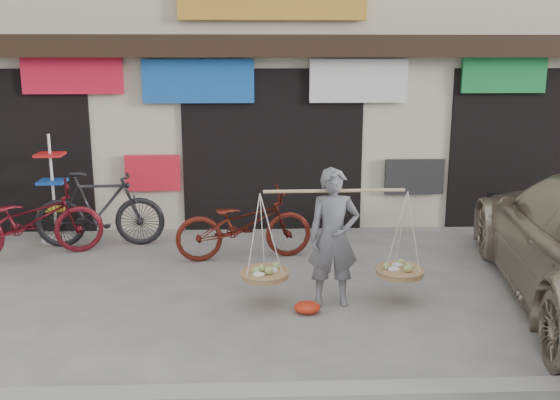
{
  "coord_description": "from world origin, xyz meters",
  "views": [
    {
      "loc": [
        -0.3,
        -6.84,
        2.93
      ],
      "look_at": [
        0.02,
        0.9,
        1.11
      ],
      "focal_mm": 40.0,
      "sensor_mm": 36.0,
      "label": 1
    }
  ],
  "objects_px": {
    "street_vendor": "(333,243)",
    "display_rack": "(54,198)",
    "bike_1": "(100,209)",
    "bike_0": "(29,221)",
    "bike_2": "(244,224)"
  },
  "relations": [
    {
      "from": "street_vendor",
      "to": "display_rack",
      "type": "xyz_separation_m",
      "value": [
        -4.11,
        2.78,
        -0.07
      ]
    },
    {
      "from": "bike_1",
      "to": "display_rack",
      "type": "xyz_separation_m",
      "value": [
        -0.8,
        0.33,
        0.1
      ]
    },
    {
      "from": "bike_0",
      "to": "bike_1",
      "type": "bearing_deg",
      "value": -80.91
    },
    {
      "from": "bike_0",
      "to": "bike_2",
      "type": "distance_m",
      "value": 3.16
    },
    {
      "from": "street_vendor",
      "to": "bike_2",
      "type": "distance_m",
      "value": 2.07
    },
    {
      "from": "street_vendor",
      "to": "bike_1",
      "type": "relative_size",
      "value": 1.11
    },
    {
      "from": "bike_2",
      "to": "bike_1",
      "type": "bearing_deg",
      "value": 63.85
    },
    {
      "from": "street_vendor",
      "to": "display_rack",
      "type": "bearing_deg",
      "value": 144.86
    },
    {
      "from": "street_vendor",
      "to": "bike_1",
      "type": "distance_m",
      "value": 4.12
    },
    {
      "from": "bike_1",
      "to": "bike_2",
      "type": "distance_m",
      "value": 2.34
    },
    {
      "from": "street_vendor",
      "to": "display_rack",
      "type": "height_order",
      "value": "display_rack"
    },
    {
      "from": "street_vendor",
      "to": "bike_2",
      "type": "bearing_deg",
      "value": 120.62
    },
    {
      "from": "bike_0",
      "to": "bike_1",
      "type": "xyz_separation_m",
      "value": [
        0.91,
        0.5,
        0.04
      ]
    },
    {
      "from": "street_vendor",
      "to": "bike_2",
      "type": "height_order",
      "value": "street_vendor"
    },
    {
      "from": "display_rack",
      "to": "street_vendor",
      "type": "bearing_deg",
      "value": -34.05
    }
  ]
}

